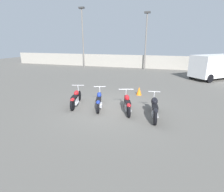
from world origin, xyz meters
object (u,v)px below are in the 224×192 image
at_px(light_pole_right, 146,36).
at_px(parked_van, 218,66).
at_px(light_pole_left, 83,33).
at_px(motorcycle_slot_0, 76,98).
at_px(traffic_cone_near, 139,91).
at_px(motorcycle_slot_1, 99,100).
at_px(motorcycle_slot_3, 154,108).
at_px(motorcycle_slot_2, 127,104).

xyz_separation_m(light_pole_right, parked_van, (7.09, -4.18, -2.77)).
distance_m(light_pole_left, motorcycle_slot_0, 15.57).
bearing_deg(traffic_cone_near, motorcycle_slot_0, -134.15).
relative_size(motorcycle_slot_1, motorcycle_slot_3, 0.94).
height_order(motorcycle_slot_0, motorcycle_slot_1, motorcycle_slot_0).
bearing_deg(motorcycle_slot_0, motorcycle_slot_3, -19.27).
distance_m(motorcycle_slot_0, motorcycle_slot_1, 1.29).
distance_m(light_pole_right, motorcycle_slot_0, 14.99).
distance_m(motorcycle_slot_0, parked_van, 13.56).
bearing_deg(motorcycle_slot_3, motorcycle_slot_1, 164.32).
height_order(motorcycle_slot_2, motorcycle_slot_3, motorcycle_slot_3).
distance_m(motorcycle_slot_0, motorcycle_slot_3, 4.09).
relative_size(motorcycle_slot_1, traffic_cone_near, 3.90).
bearing_deg(light_pole_right, light_pole_left, -174.47).
relative_size(light_pole_right, parked_van, 1.29).
xyz_separation_m(motorcycle_slot_2, motorcycle_slot_3, (1.30, -0.29, 0.04)).
xyz_separation_m(light_pole_left, light_pole_right, (7.98, 0.77, -0.40)).
distance_m(light_pole_left, motorcycle_slot_3, 17.83).
bearing_deg(motorcycle_slot_3, parked_van, 57.92).
height_order(motorcycle_slot_1, motorcycle_slot_3, motorcycle_slot_3).
relative_size(motorcycle_slot_2, motorcycle_slot_3, 0.88).
relative_size(light_pole_left, motorcycle_slot_0, 3.67).
xyz_separation_m(motorcycle_slot_0, motorcycle_slot_3, (4.08, -0.29, 0.05)).
bearing_deg(motorcycle_slot_0, traffic_cone_near, 30.64).
xyz_separation_m(light_pole_left, motorcycle_slot_3, (10.34, -13.98, -3.92)).
bearing_deg(motorcycle_slot_0, light_pole_left, 99.40).
height_order(light_pole_right, motorcycle_slot_2, light_pole_right).
xyz_separation_m(motorcycle_slot_1, traffic_cone_near, (1.59, 2.88, -0.13)).
bearing_deg(traffic_cone_near, motorcycle_slot_2, -91.88).
bearing_deg(motorcycle_slot_3, traffic_cone_near, 102.20).
bearing_deg(light_pole_right, motorcycle_slot_0, -96.73).
distance_m(light_pole_left, light_pole_right, 8.02).
bearing_deg(light_pole_right, traffic_cone_near, -84.18).
height_order(light_pole_right, parked_van, light_pole_right).
bearing_deg(motorcycle_slot_1, light_pole_left, 101.00).
height_order(motorcycle_slot_0, traffic_cone_near, motorcycle_slot_0).
xyz_separation_m(motorcycle_slot_0, motorcycle_slot_2, (2.78, -0.00, 0.01)).
distance_m(light_pole_right, motorcycle_slot_1, 14.82).
xyz_separation_m(light_pole_right, motorcycle_slot_2, (1.07, -14.46, -3.56)).
xyz_separation_m(light_pole_left, traffic_cone_near, (9.15, -10.73, -4.10)).
bearing_deg(motorcycle_slot_3, light_pole_left, 118.47).
height_order(light_pole_left, motorcycle_slot_2, light_pole_left).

